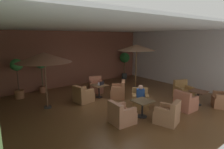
# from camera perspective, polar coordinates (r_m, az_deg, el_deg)

# --- Properties ---
(ground_plane) EXTENTS (10.45, 9.06, 0.02)m
(ground_plane) POSITION_cam_1_polar(r_m,az_deg,el_deg) (8.93, 1.78, -8.87)
(ground_plane) COLOR brown
(wall_back_brick) EXTENTS (10.45, 0.08, 3.44)m
(wall_back_brick) POSITION_cam_1_polar(r_m,az_deg,el_deg) (12.26, -11.56, 4.82)
(wall_back_brick) COLOR brown
(wall_back_brick) RESTS_ON ground_plane
(wall_right_plain) EXTENTS (0.08, 9.06, 3.44)m
(wall_right_plain) POSITION_cam_1_polar(r_m,az_deg,el_deg) (12.40, 20.83, 4.37)
(wall_right_plain) COLOR silver
(wall_right_plain) RESTS_ON ground_plane
(ceiling_slab) EXTENTS (10.45, 9.06, 0.06)m
(ceiling_slab) POSITION_cam_1_polar(r_m,az_deg,el_deg) (8.38, 1.94, 14.02)
(ceiling_slab) COLOR silver
(ceiling_slab) RESTS_ON wall_back_brick
(cafe_table_front_left) EXTENTS (0.76, 0.76, 0.67)m
(cafe_table_front_left) POSITION_cam_1_polar(r_m,az_deg,el_deg) (9.65, -4.00, -3.94)
(cafe_table_front_left) COLOR black
(cafe_table_front_left) RESTS_ON ground_plane
(armchair_front_left_north) EXTENTS (0.96, 0.98, 0.86)m
(armchair_front_left_north) POSITION_cam_1_polar(r_m,az_deg,el_deg) (10.67, -4.94, -3.60)
(armchair_front_left_north) COLOR #B46A4E
(armchair_front_left_north) RESTS_ON ground_plane
(armchair_front_left_east) EXTENTS (0.87, 0.84, 0.83)m
(armchair_front_left_east) POSITION_cam_1_polar(r_m,az_deg,el_deg) (9.12, -8.86, -6.40)
(armchair_front_left_east) COLOR #AE794F
(armchair_front_left_east) RESTS_ON ground_plane
(armchair_front_left_south) EXTENTS (1.05, 1.06, 0.88)m
(armchair_front_left_south) POSITION_cam_1_polar(r_m,az_deg,el_deg) (9.61, 2.04, -5.27)
(armchair_front_left_south) COLOR #B1704E
(armchair_front_left_south) RESTS_ON ground_plane
(cafe_table_front_right) EXTENTS (0.70, 0.70, 0.67)m
(cafe_table_front_right) POSITION_cam_1_polar(r_m,az_deg,el_deg) (9.45, 24.88, -5.45)
(cafe_table_front_right) COLOR black
(cafe_table_front_right) RESTS_ON ground_plane
(armchair_front_right_north) EXTENTS (1.03, 1.03, 0.88)m
(armchair_front_right_north) POSITION_cam_1_polar(r_m,az_deg,el_deg) (9.71, 30.83, -6.75)
(armchair_front_right_north) COLOR #A76A46
(armchair_front_right_north) RESTS_ON ground_plane
(armchair_front_right_east) EXTENTS (0.98, 0.98, 0.91)m
(armchair_front_right_east) POSITION_cam_1_polar(r_m,az_deg,el_deg) (10.25, 20.89, -4.97)
(armchair_front_right_east) COLOR #A47742
(armchair_front_right_east) RESTS_ON ground_plane
(armchair_front_right_south) EXTENTS (0.78, 0.76, 0.87)m
(armchair_front_right_south) POSITION_cam_1_polar(r_m,az_deg,el_deg) (8.65, 21.49, -8.08)
(armchair_front_right_south) COLOR #B76A51
(armchair_front_right_south) RESTS_ON ground_plane
(cafe_table_mid_center) EXTENTS (0.72, 0.72, 0.67)m
(cafe_table_mid_center) POSITION_cam_1_polar(r_m,az_deg,el_deg) (7.45, 9.27, -9.04)
(cafe_table_mid_center) COLOR black
(cafe_table_mid_center) RESTS_ON ground_plane
(armchair_mid_center_north) EXTENTS (0.85, 0.83, 0.83)m
(armchair_mid_center_north) POSITION_cam_1_polar(r_m,az_deg,el_deg) (6.92, 2.85, -12.31)
(armchair_mid_center_north) COLOR #AE7355
(armchair_mid_center_north) RESTS_ON ground_plane
(armchair_mid_center_east) EXTENTS (0.91, 0.96, 0.87)m
(armchair_mid_center_east) POSITION_cam_1_polar(r_m,az_deg,el_deg) (7.17, 16.67, -11.77)
(armchair_mid_center_east) COLOR #AD7955
(armchair_mid_center_east) RESTS_ON ground_plane
(armchair_mid_center_south) EXTENTS (1.00, 1.00, 0.84)m
(armchair_mid_center_south) POSITION_cam_1_polar(r_m,az_deg,el_deg) (8.46, 8.61, -7.86)
(armchair_mid_center_south) COLOR #A47542
(armchair_mid_center_south) RESTS_ON ground_plane
(patio_umbrella_tall_red) EXTENTS (2.20, 2.20, 2.65)m
(patio_umbrella_tall_red) POSITION_cam_1_polar(r_m,az_deg,el_deg) (11.17, 7.49, 8.11)
(patio_umbrella_tall_red) COLOR #2D2D2D
(patio_umbrella_tall_red) RESTS_ON ground_plane
(patio_umbrella_center_beige) EXTENTS (2.31, 2.31, 2.46)m
(patio_umbrella_center_beige) POSITION_cam_1_polar(r_m,az_deg,el_deg) (8.36, -20.06, 4.89)
(patio_umbrella_center_beige) COLOR #2D2D2D
(patio_umbrella_center_beige) RESTS_ON ground_plane
(potted_tree_left_corner) EXTENTS (0.60, 0.60, 2.03)m
(potted_tree_left_corner) POSITION_cam_1_polar(r_m,az_deg,el_deg) (10.44, -26.97, 0.28)
(potted_tree_left_corner) COLOR #A16441
(potted_tree_left_corner) RESTS_ON ground_plane
(potted_tree_mid_left) EXTENTS (0.74, 0.74, 1.95)m
(potted_tree_mid_left) POSITION_cam_1_polar(r_m,az_deg,el_deg) (13.88, 3.87, 4.46)
(potted_tree_mid_left) COLOR #333537
(potted_tree_mid_left) RESTS_ON ground_plane
(potted_tree_mid_right) EXTENTS (0.74, 0.74, 2.11)m
(potted_tree_mid_right) POSITION_cam_1_polar(r_m,az_deg,el_deg) (11.02, -20.83, 2.72)
(potted_tree_mid_right) COLOR #AF684A
(potted_tree_mid_right) RESTS_ON ground_plane
(patron_blue_shirt) EXTENTS (0.42, 0.42, 0.64)m
(patron_blue_shirt) POSITION_cam_1_polar(r_m,az_deg,el_deg) (8.31, 8.71, -5.54)
(patron_blue_shirt) COLOR #244998
(patron_blue_shirt) RESTS_ON ground_plane
(iced_drink_cup) EXTENTS (0.08, 0.08, 0.11)m
(iced_drink_cup) POSITION_cam_1_polar(r_m,az_deg,el_deg) (9.71, -4.09, -2.69)
(iced_drink_cup) COLOR white
(iced_drink_cup) RESTS_ON cafe_table_front_left
(open_laptop) EXTENTS (0.35, 0.29, 0.20)m
(open_laptop) POSITION_cam_1_polar(r_m,az_deg,el_deg) (9.56, -3.38, -2.94)
(open_laptop) COLOR #9EA0A5
(open_laptop) RESTS_ON cafe_table_front_left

